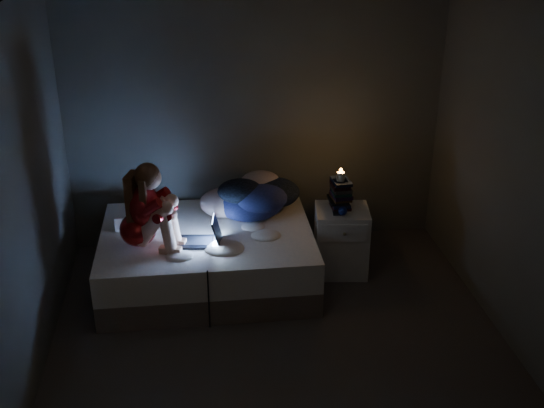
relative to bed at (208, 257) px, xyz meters
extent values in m
cube|color=#403D3C|center=(0.52, -1.10, -0.27)|extent=(3.60, 3.80, 0.02)
cube|color=silver|center=(0.52, -1.10, 2.35)|extent=(3.60, 3.80, 0.02)
cube|color=#545750|center=(0.52, 0.81, 1.04)|extent=(3.60, 0.02, 2.60)
cube|color=#545750|center=(0.52, -3.01, 1.04)|extent=(3.60, 0.02, 2.60)
cube|color=#545750|center=(-1.29, -1.10, 1.04)|extent=(0.02, 3.80, 2.60)
cube|color=#545750|center=(2.33, -1.10, 1.04)|extent=(0.02, 3.80, 2.60)
cube|color=white|center=(-0.58, 0.25, 0.32)|extent=(0.45, 0.32, 0.13)
cube|color=silver|center=(1.24, 0.05, 0.06)|extent=(0.52, 0.48, 0.64)
cylinder|color=beige|center=(1.22, 0.10, 0.68)|extent=(0.07, 0.07, 0.08)
cube|color=black|center=(1.18, -0.01, 0.39)|extent=(0.07, 0.14, 0.01)
sphere|color=navy|center=(1.23, -0.06, 0.42)|extent=(0.08, 0.08, 0.08)
camera|label=1|loc=(-0.05, -5.31, 3.00)|focal=44.25mm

